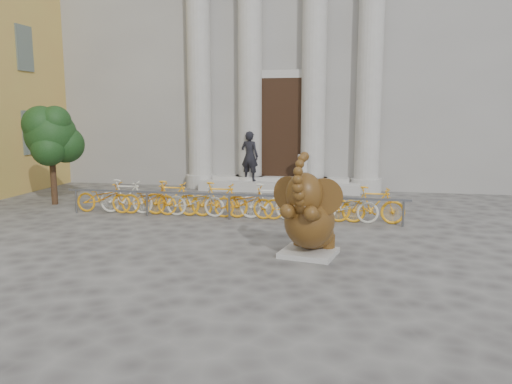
% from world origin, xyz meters
% --- Properties ---
extents(ground, '(80.00, 80.00, 0.00)m').
position_xyz_m(ground, '(0.00, 0.00, 0.00)').
color(ground, '#474442').
rests_on(ground, ground).
extents(classical_building, '(22.00, 10.70, 12.00)m').
position_xyz_m(classical_building, '(0.00, 14.93, 5.98)').
color(classical_building, gray).
rests_on(classical_building, ground).
extents(entrance_steps, '(6.00, 1.20, 0.36)m').
position_xyz_m(entrance_steps, '(0.00, 9.40, 0.18)').
color(entrance_steps, '#A8A59E').
rests_on(entrance_steps, ground).
extents(elephant_statue, '(1.43, 1.70, 2.18)m').
position_xyz_m(elephant_statue, '(1.84, 1.01, 0.79)').
color(elephant_statue, '#A8A59E').
rests_on(elephant_statue, ground).
extents(bike_rack, '(9.68, 0.53, 1.00)m').
position_xyz_m(bike_rack, '(-0.63, 4.38, 0.50)').
color(bike_rack, slate).
rests_on(bike_rack, ground).
extents(tree, '(1.81, 1.65, 3.14)m').
position_xyz_m(tree, '(-6.69, 5.28, 2.19)').
color(tree, '#332114').
rests_on(tree, ground).
extents(pedestrian, '(0.77, 0.59, 1.88)m').
position_xyz_m(pedestrian, '(-1.12, 9.32, 1.30)').
color(pedestrian, black).
rests_on(pedestrian, entrance_steps).
extents(balustrade_post, '(0.43, 0.43, 1.05)m').
position_xyz_m(balustrade_post, '(0.93, 9.10, 0.84)').
color(balustrade_post, '#A8A59E').
rests_on(balustrade_post, entrance_steps).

